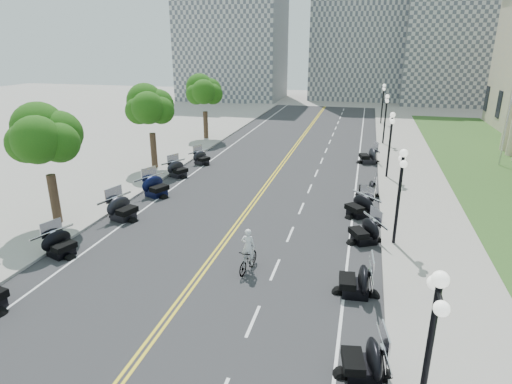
# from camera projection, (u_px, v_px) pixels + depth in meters

# --- Properties ---
(ground) EXTENTS (160.00, 160.00, 0.00)m
(ground) POSITION_uv_depth(u_px,v_px,m) (210.00, 261.00, 20.49)
(ground) COLOR gray
(road) EXTENTS (16.00, 90.00, 0.01)m
(road) POSITION_uv_depth(u_px,v_px,m) (260.00, 194.00, 29.64)
(road) COLOR #333335
(road) RESTS_ON ground
(centerline_yellow_a) EXTENTS (0.12, 90.00, 0.00)m
(centerline_yellow_a) POSITION_uv_depth(u_px,v_px,m) (258.00, 194.00, 29.66)
(centerline_yellow_a) COLOR yellow
(centerline_yellow_a) RESTS_ON road
(centerline_yellow_b) EXTENTS (0.12, 90.00, 0.00)m
(centerline_yellow_b) POSITION_uv_depth(u_px,v_px,m) (262.00, 194.00, 29.61)
(centerline_yellow_b) COLOR yellow
(centerline_yellow_b) RESTS_ON road
(edge_line_north) EXTENTS (0.12, 90.00, 0.00)m
(edge_line_north) POSITION_uv_depth(u_px,v_px,m) (354.00, 202.00, 28.13)
(edge_line_north) COLOR white
(edge_line_north) RESTS_ON road
(edge_line_south) EXTENTS (0.12, 90.00, 0.00)m
(edge_line_south) POSITION_uv_depth(u_px,v_px,m) (175.00, 187.00, 31.14)
(edge_line_south) COLOR white
(edge_line_south) RESTS_ON road
(lane_dash_5) EXTENTS (0.12, 2.00, 0.00)m
(lane_dash_5) POSITION_uv_depth(u_px,v_px,m) (253.00, 321.00, 16.08)
(lane_dash_5) COLOR white
(lane_dash_5) RESTS_ON road
(lane_dash_6) EXTENTS (0.12, 2.00, 0.00)m
(lane_dash_6) POSITION_uv_depth(u_px,v_px,m) (275.00, 269.00, 19.74)
(lane_dash_6) COLOR white
(lane_dash_6) RESTS_ON road
(lane_dash_7) EXTENTS (0.12, 2.00, 0.00)m
(lane_dash_7) POSITION_uv_depth(u_px,v_px,m) (290.00, 234.00, 23.39)
(lane_dash_7) COLOR white
(lane_dash_7) RESTS_ON road
(lane_dash_8) EXTENTS (0.12, 2.00, 0.00)m
(lane_dash_8) POSITION_uv_depth(u_px,v_px,m) (301.00, 208.00, 27.05)
(lane_dash_8) COLOR white
(lane_dash_8) RESTS_ON road
(lane_dash_9) EXTENTS (0.12, 2.00, 0.00)m
(lane_dash_9) POSITION_uv_depth(u_px,v_px,m) (310.00, 189.00, 30.71)
(lane_dash_9) COLOR white
(lane_dash_9) RESTS_ON road
(lane_dash_10) EXTENTS (0.12, 2.00, 0.00)m
(lane_dash_10) POSITION_uv_depth(u_px,v_px,m) (316.00, 173.00, 34.37)
(lane_dash_10) COLOR white
(lane_dash_10) RESTS_ON road
(lane_dash_11) EXTENTS (0.12, 2.00, 0.00)m
(lane_dash_11) POSITION_uv_depth(u_px,v_px,m) (322.00, 161.00, 38.03)
(lane_dash_11) COLOR white
(lane_dash_11) RESTS_ON road
(lane_dash_12) EXTENTS (0.12, 2.00, 0.00)m
(lane_dash_12) POSITION_uv_depth(u_px,v_px,m) (326.00, 150.00, 41.69)
(lane_dash_12) COLOR white
(lane_dash_12) RESTS_ON road
(lane_dash_13) EXTENTS (0.12, 2.00, 0.00)m
(lane_dash_13) POSITION_uv_depth(u_px,v_px,m) (330.00, 142.00, 45.35)
(lane_dash_13) COLOR white
(lane_dash_13) RESTS_ON road
(lane_dash_14) EXTENTS (0.12, 2.00, 0.00)m
(lane_dash_14) POSITION_uv_depth(u_px,v_px,m) (333.00, 134.00, 49.01)
(lane_dash_14) COLOR white
(lane_dash_14) RESTS_ON road
(lane_dash_15) EXTENTS (0.12, 2.00, 0.00)m
(lane_dash_15) POSITION_uv_depth(u_px,v_px,m) (336.00, 128.00, 52.66)
(lane_dash_15) COLOR white
(lane_dash_15) RESTS_ON road
(lane_dash_16) EXTENTS (0.12, 2.00, 0.00)m
(lane_dash_16) POSITION_uv_depth(u_px,v_px,m) (338.00, 123.00, 56.32)
(lane_dash_16) COLOR white
(lane_dash_16) RESTS_ON road
(lane_dash_17) EXTENTS (0.12, 2.00, 0.00)m
(lane_dash_17) POSITION_uv_depth(u_px,v_px,m) (340.00, 118.00, 59.98)
(lane_dash_17) COLOR white
(lane_dash_17) RESTS_ON road
(lane_dash_18) EXTENTS (0.12, 2.00, 0.00)m
(lane_dash_18) POSITION_uv_depth(u_px,v_px,m) (342.00, 113.00, 63.64)
(lane_dash_18) COLOR white
(lane_dash_18) RESTS_ON road
(lane_dash_19) EXTENTS (0.12, 2.00, 0.00)m
(lane_dash_19) POSITION_uv_depth(u_px,v_px,m) (344.00, 110.00, 67.30)
(lane_dash_19) COLOR white
(lane_dash_19) RESTS_ON road
(sidewalk_north) EXTENTS (5.00, 90.00, 0.15)m
(sidewalk_north) POSITION_uv_depth(u_px,v_px,m) (420.00, 207.00, 27.15)
(sidewalk_north) COLOR #9E9991
(sidewalk_north) RESTS_ON ground
(sidewalk_south) EXTENTS (5.00, 90.00, 0.15)m
(sidewalk_south) POSITION_uv_depth(u_px,v_px,m) (124.00, 182.00, 32.08)
(sidewalk_south) COLOR #9E9991
(sidewalk_south) RESTS_ON ground
(lawn) EXTENTS (9.00, 60.00, 0.10)m
(lawn) POSITION_uv_depth(u_px,v_px,m) (506.00, 179.00, 32.83)
(lawn) COLOR #356023
(lawn) RESTS_ON ground
(distant_block_a) EXTENTS (18.00, 14.00, 26.00)m
(distant_block_a) POSITION_uv_depth(u_px,v_px,m) (233.00, 25.00, 77.15)
(distant_block_a) COLOR gray
(distant_block_a) RESTS_ON ground
(distant_block_b) EXTENTS (16.00, 12.00, 30.00)m
(distant_block_b) POSITION_uv_depth(u_px,v_px,m) (359.00, 13.00, 76.82)
(distant_block_b) COLOR gray
(distant_block_b) RESTS_ON ground
(distant_block_c) EXTENTS (20.00, 14.00, 22.00)m
(distant_block_c) POSITION_uv_depth(u_px,v_px,m) (467.00, 36.00, 71.16)
(distant_block_c) COLOR gray
(distant_block_c) RESTS_ON ground
(street_lamp_1) EXTENTS (0.50, 1.20, 4.90)m
(street_lamp_1) POSITION_uv_depth(u_px,v_px,m) (427.00, 363.00, 10.30)
(street_lamp_1) COLOR black
(street_lamp_1) RESTS_ON sidewalk_north
(street_lamp_2) EXTENTS (0.50, 1.20, 4.90)m
(street_lamp_2) POSITION_uv_depth(u_px,v_px,m) (399.00, 198.00, 21.27)
(street_lamp_2) COLOR black
(street_lamp_2) RESTS_ON sidewalk_north
(street_lamp_3) EXTENTS (0.50, 1.20, 4.90)m
(street_lamp_3) POSITION_uv_depth(u_px,v_px,m) (390.00, 145.00, 32.25)
(street_lamp_3) COLOR black
(street_lamp_3) RESTS_ON sidewalk_north
(street_lamp_4) EXTENTS (0.50, 1.20, 4.90)m
(street_lamp_4) POSITION_uv_depth(u_px,v_px,m) (385.00, 120.00, 43.23)
(street_lamp_4) COLOR black
(street_lamp_4) RESTS_ON sidewalk_north
(street_lamp_5) EXTENTS (0.50, 1.20, 4.90)m
(street_lamp_5) POSITION_uv_depth(u_px,v_px,m) (382.00, 104.00, 54.20)
(street_lamp_5) COLOR black
(street_lamp_5) RESTS_ON sidewalk_north
(flagpole) EXTENTS (1.10, 0.20, 10.00)m
(flagpole) POSITION_uv_depth(u_px,v_px,m) (510.00, 107.00, 34.74)
(flagpole) COLOR silver
(flagpole) RESTS_ON ground
(tree_2) EXTENTS (4.80, 4.80, 9.20)m
(tree_2) POSITION_uv_depth(u_px,v_px,m) (45.00, 144.00, 23.11)
(tree_2) COLOR #235619
(tree_2) RESTS_ON sidewalk_south
(tree_3) EXTENTS (4.80, 4.80, 9.20)m
(tree_3) POSITION_uv_depth(u_px,v_px,m) (151.00, 111.00, 34.08)
(tree_3) COLOR #235619
(tree_3) RESTS_ON sidewalk_south
(tree_4) EXTENTS (4.80, 4.80, 9.20)m
(tree_4) POSITION_uv_depth(u_px,v_px,m) (205.00, 95.00, 45.06)
(tree_4) COLOR #235619
(tree_4) RESTS_ON sidewalk_south
(motorcycle_n_4) EXTENTS (2.34, 2.34, 1.42)m
(motorcycle_n_4) POSITION_uv_depth(u_px,v_px,m) (364.00, 358.00, 13.18)
(motorcycle_n_4) COLOR black
(motorcycle_n_4) RESTS_ON road
(motorcycle_n_5) EXTENTS (2.23, 2.23, 1.46)m
(motorcycle_n_5) POSITION_uv_depth(u_px,v_px,m) (356.00, 279.00, 17.57)
(motorcycle_n_5) COLOR black
(motorcycle_n_5) RESTS_ON road
(motorcycle_n_6) EXTENTS (2.86, 2.86, 1.47)m
(motorcycle_n_6) POSITION_uv_depth(u_px,v_px,m) (365.00, 230.00, 22.21)
(motorcycle_n_6) COLOR black
(motorcycle_n_6) RESTS_ON road
(motorcycle_n_7) EXTENTS (2.97, 2.97, 1.47)m
(motorcycle_n_7) POSITION_uv_depth(u_px,v_px,m) (359.00, 205.00, 25.62)
(motorcycle_n_7) COLOR black
(motorcycle_n_7) RESTS_ON road
(motorcycle_n_8) EXTENTS (1.86, 1.86, 1.24)m
(motorcycle_n_8) POSITION_uv_depth(u_px,v_px,m) (367.00, 187.00, 29.11)
(motorcycle_n_8) COLOR black
(motorcycle_n_8) RESTS_ON road
(motorcycle_n_10) EXTENTS (2.68, 2.68, 1.54)m
(motorcycle_n_10) POSITION_uv_depth(u_px,v_px,m) (368.00, 155.00, 37.02)
(motorcycle_n_10) COLOR black
(motorcycle_n_10) RESTS_ON road
(motorcycle_s_5) EXTENTS (2.52, 2.52, 1.39)m
(motorcycle_s_5) POSITION_uv_depth(u_px,v_px,m) (60.00, 243.00, 20.86)
(motorcycle_s_5) COLOR black
(motorcycle_s_5) RESTS_ON road
(motorcycle_s_6) EXTENTS (2.72, 2.72, 1.54)m
(motorcycle_s_6) POSITION_uv_depth(u_px,v_px,m) (123.00, 207.00, 25.15)
(motorcycle_s_6) COLOR black
(motorcycle_s_6) RESTS_ON road
(motorcycle_s_7) EXTENTS (2.92, 2.92, 1.55)m
(motorcycle_s_7) POSITION_uv_depth(u_px,v_px,m) (156.00, 185.00, 29.02)
(motorcycle_s_7) COLOR black
(motorcycle_s_7) RESTS_ON road
(motorcycle_s_8) EXTENTS (2.67, 2.67, 1.39)m
(motorcycle_s_8) POSITION_uv_depth(u_px,v_px,m) (178.00, 168.00, 33.27)
(motorcycle_s_8) COLOR black
(motorcycle_s_8) RESTS_ON road
(motorcycle_s_9) EXTENTS (2.45, 2.45, 1.28)m
(motorcycle_s_9) POSITION_uv_depth(u_px,v_px,m) (202.00, 157.00, 36.77)
(motorcycle_s_9) COLOR black
(motorcycle_s_9) RESTS_ON road
(bicycle) EXTENTS (0.81, 1.94, 1.13)m
(bicycle) POSITION_uv_depth(u_px,v_px,m) (248.00, 260.00, 19.47)
(bicycle) COLOR #A51414
(bicycle) RESTS_ON road
(cyclist_rider) EXTENTS (0.64, 0.42, 1.74)m
(cyclist_rider) POSITION_uv_depth(u_px,v_px,m) (248.00, 231.00, 19.00)
(cyclist_rider) COLOR white
(cyclist_rider) RESTS_ON bicycle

